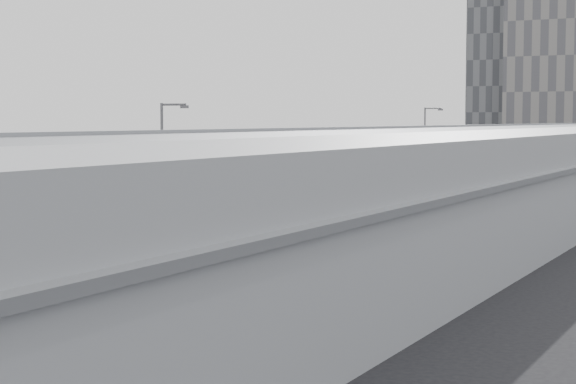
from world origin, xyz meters
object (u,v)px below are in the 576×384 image
Objects in this scene: bus_2 at (79,256)px; bus_6 at (456,182)px; street_lamp_near at (165,161)px; street_lamp_far at (426,143)px; bus_4 at (342,205)px; bus_5 at (415,192)px; bus_7 at (490,175)px; shipping_container at (436,176)px; bus_3 at (247,222)px; suv at (487,170)px.

bus_6 reaches higher than bus_2.
street_lamp_near is 47.30m from street_lamp_far.
bus_6 is at bearing 92.82° from bus_4.
bus_5 is 26.29m from bus_7.
bus_4 is 1.01× the size of bus_5.
bus_5 is 1.45× the size of street_lamp_near.
street_lamp_near is (-7.05, -26.57, 3.48)m from bus_5.
street_lamp_far is (-5.39, -5.56, 3.59)m from bus_7.
shipping_container is (-6.93, 70.76, -0.26)m from bus_2.
bus_3 is (0.65, 14.21, 0.21)m from bus_2.
bus_4 reaches higher than bus_2.
bus_2 is 68.85m from bus_7.
bus_3 is 42.60m from bus_6.
bus_6 reaches higher than suv.
bus_3 is at bearing -86.20° from bus_6.
bus_2 is 71.10m from shipping_container.
bus_6 is at bearing -54.44° from suv.
suv is at bearing 108.41° from bus_7.
bus_2 is 0.87× the size of bus_3.
bus_7 is (-0.68, 40.98, -0.02)m from bus_4.
bus_3 is at bearing -14.38° from street_lamp_near.
street_lamp_near is (-6.13, -40.81, 3.46)m from bus_6.
bus_6 is 41.41m from street_lamp_near.
street_lamp_far is at bearing 132.11° from bus_6.
bus_2 is 27.88m from bus_4.
bus_4 is at bearing -85.87° from bus_6.
suv is at bearing 90.33° from street_lamp_near.
bus_5 is at bearing 85.48° from bus_3.
bus_6 is at bearing 86.78° from bus_3.
bus_2 is at bearing -68.44° from street_lamp_near.
shipping_container is at bearing 101.24° from bus_4.
bus_4 is 1.85× the size of shipping_container.
suv is (0.18, 20.23, -0.33)m from shipping_container.
bus_4 is 43.54m from shipping_container.
bus_6 reaches higher than bus_5.
bus_2 is 91.25m from suv.
bus_3 is 2.01× the size of shipping_container.
street_lamp_near reaches higher than shipping_container.
bus_7 is at bearing 92.39° from bus_6.
bus_2 reaches higher than suv.
bus_7 is 53.33m from street_lamp_near.
bus_7 is 7.07m from shipping_container.
bus_2 is at bearing -88.10° from bus_7.
street_lamp_near is (-6.87, -11.87, 3.45)m from bus_4.
street_lamp_near is 54.90m from shipping_container.
bus_2 is 14.23m from bus_3.
bus_3 is 1.10× the size of bus_5.
suv is at bearing 91.15° from bus_3.
street_lamp_far reaches higher than bus_6.
bus_3 is 1.09× the size of bus_4.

